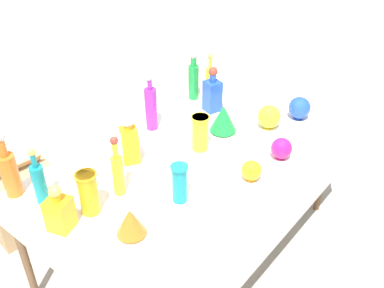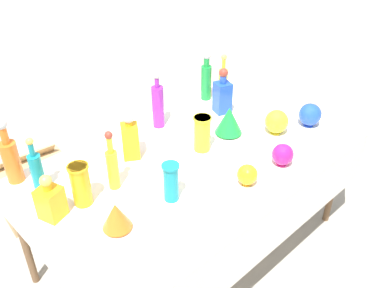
% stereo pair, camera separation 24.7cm
% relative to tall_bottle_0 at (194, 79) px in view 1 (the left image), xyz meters
% --- Properties ---
extents(ground_plane, '(40.00, 40.00, 0.00)m').
position_rel_tall_bottle_0_xyz_m(ground_plane, '(-0.60, -0.47, -0.92)').
color(ground_plane, '#A0998C').
extents(display_table, '(2.01, 1.19, 0.76)m').
position_rel_tall_bottle_0_xyz_m(display_table, '(-0.60, -0.51, -0.21)').
color(display_table, white).
rests_on(display_table, ground).
extents(tall_bottle_0, '(0.07, 0.07, 0.36)m').
position_rel_tall_bottle_0_xyz_m(tall_bottle_0, '(0.00, 0.00, 0.00)').
color(tall_bottle_0, '#198C38').
rests_on(tall_bottle_0, display_table).
extents(tall_bottle_1, '(0.06, 0.06, 0.35)m').
position_rel_tall_bottle_0_xyz_m(tall_bottle_1, '(-1.08, -0.37, -0.02)').
color(tall_bottle_1, yellow).
rests_on(tall_bottle_1, display_table).
extents(tall_bottle_2, '(0.07, 0.07, 0.33)m').
position_rel_tall_bottle_0_xyz_m(tall_bottle_2, '(-1.38, -0.12, -0.03)').
color(tall_bottle_2, teal).
rests_on(tall_bottle_2, display_table).
extents(tall_bottle_3, '(0.06, 0.06, 0.34)m').
position_rel_tall_bottle_0_xyz_m(tall_bottle_3, '(0.10, -0.08, -0.03)').
color(tall_bottle_3, yellow).
rests_on(tall_bottle_3, display_table).
extents(tall_bottle_4, '(0.09, 0.09, 0.39)m').
position_rel_tall_bottle_0_xyz_m(tall_bottle_4, '(-1.44, 0.05, -0.00)').
color(tall_bottle_4, orange).
rests_on(tall_bottle_4, display_table).
extents(tall_bottle_5, '(0.08, 0.08, 0.39)m').
position_rel_tall_bottle_0_xyz_m(tall_bottle_5, '(-0.50, -0.05, 0.00)').
color(tall_bottle_5, purple).
rests_on(tall_bottle_5, display_table).
extents(square_decanter_0, '(0.13, 0.13, 0.30)m').
position_rel_tall_bottle_0_xyz_m(square_decanter_0, '(-0.84, -0.21, -0.02)').
color(square_decanter_0, orange).
rests_on(square_decanter_0, display_table).
extents(square_decanter_1, '(0.14, 0.14, 0.25)m').
position_rel_tall_bottle_0_xyz_m(square_decanter_1, '(-1.43, -0.35, -0.06)').
color(square_decanter_1, orange).
rests_on(square_decanter_1, display_table).
extents(square_decanter_2, '(0.13, 0.13, 0.33)m').
position_rel_tall_bottle_0_xyz_m(square_decanter_2, '(-0.06, -0.21, -0.03)').
color(square_decanter_2, blue).
rests_on(square_decanter_2, display_table).
extents(slender_vase_0, '(0.11, 0.11, 0.22)m').
position_rel_tall_bottle_0_xyz_m(slender_vase_0, '(-0.49, -0.45, -0.04)').
color(slender_vase_0, yellow).
rests_on(slender_vase_0, display_table).
extents(slender_vase_1, '(0.09, 0.09, 0.22)m').
position_rel_tall_bottle_0_xyz_m(slender_vase_1, '(-0.93, -0.66, -0.04)').
color(slender_vase_1, teal).
rests_on(slender_vase_1, display_table).
extents(slender_vase_2, '(0.11, 0.11, 0.23)m').
position_rel_tall_bottle_0_xyz_m(slender_vase_2, '(-1.27, -0.37, -0.03)').
color(slender_vase_2, orange).
rests_on(slender_vase_2, display_table).
extents(fluted_vase_0, '(0.18, 0.18, 0.19)m').
position_rel_tall_bottle_0_xyz_m(fluted_vase_0, '(-0.24, -0.44, -0.06)').
color(fluted_vase_0, '#198C38').
rests_on(fluted_vase_0, display_table).
extents(fluted_vase_1, '(0.14, 0.14, 0.15)m').
position_rel_tall_bottle_0_xyz_m(fluted_vase_1, '(-1.26, -0.64, -0.08)').
color(fluted_vase_1, orange).
rests_on(fluted_vase_1, display_table).
extents(round_bowl_0, '(0.15, 0.15, 0.16)m').
position_rel_tall_bottle_0_xyz_m(round_bowl_0, '(0.22, -0.74, -0.08)').
color(round_bowl_0, blue).
rests_on(round_bowl_0, display_table).
extents(round_bowl_1, '(0.13, 0.13, 0.13)m').
position_rel_tall_bottle_0_xyz_m(round_bowl_1, '(-0.27, -0.88, -0.09)').
color(round_bowl_1, '#C61972').
rests_on(round_bowl_1, display_table).
extents(round_bowl_2, '(0.15, 0.15, 0.16)m').
position_rel_tall_bottle_0_xyz_m(round_bowl_2, '(-0.01, -0.64, -0.07)').
color(round_bowl_2, yellow).
rests_on(round_bowl_2, display_table).
extents(round_bowl_3, '(0.11, 0.11, 0.12)m').
position_rel_tall_bottle_0_xyz_m(round_bowl_3, '(-0.55, -0.85, -0.09)').
color(round_bowl_3, orange).
rests_on(round_bowl_3, display_table).
extents(price_tag_left, '(0.05, 0.03, 0.03)m').
position_rel_tall_bottle_0_xyz_m(price_tag_left, '(-0.98, -1.01, -0.14)').
color(price_tag_left, white).
rests_on(price_tag_left, display_table).
extents(cardboard_box_behind_left, '(0.57, 0.47, 0.45)m').
position_rel_tall_bottle_0_xyz_m(cardboard_box_behind_left, '(-1.15, 0.63, -0.73)').
color(cardboard_box_behind_left, tan).
rests_on(cardboard_box_behind_left, ground).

